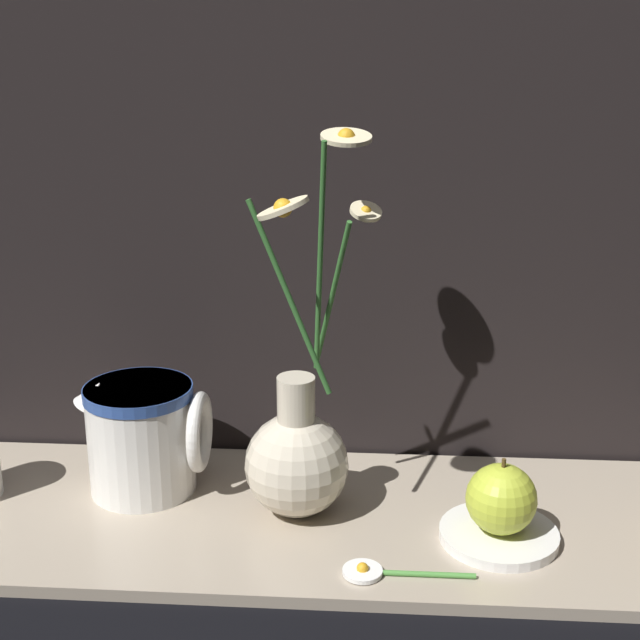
{
  "coord_description": "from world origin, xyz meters",
  "views": [
    {
      "loc": [
        0.04,
        -0.78,
        0.47
      ],
      "look_at": [
        -0.01,
        0.0,
        0.22
      ],
      "focal_mm": 50.0,
      "sensor_mm": 36.0,
      "label": 1
    }
  ],
  "objects": [
    {
      "name": "saucer_plate",
      "position": [
        0.16,
        -0.03,
        0.02
      ],
      "size": [
        0.11,
        0.11,
        0.01
      ],
      "color": "white",
      "rests_on": "shelf"
    },
    {
      "name": "shelf",
      "position": [
        0.0,
        0.0,
        0.01
      ],
      "size": [
        0.89,
        0.28,
        0.01
      ],
      "color": "tan",
      "rests_on": "ground_plane"
    },
    {
      "name": "vase_with_flowers",
      "position": [
        -0.03,
        0.0,
        0.08
      ],
      "size": [
        0.14,
        0.15,
        0.38
      ],
      "color": "beige",
      "rests_on": "shelf"
    },
    {
      "name": "ground_plane",
      "position": [
        0.0,
        0.0,
        0.0
      ],
      "size": [
        6.0,
        6.0,
        0.0
      ],
      "primitive_type": "plane",
      "color": "black"
    },
    {
      "name": "ceramic_pitcher",
      "position": [
        -0.2,
        0.04,
        0.08
      ],
      "size": [
        0.14,
        0.11,
        0.13
      ],
      "color": "white",
      "rests_on": "shelf"
    },
    {
      "name": "loose_daisy",
      "position": [
        0.05,
        -0.1,
        0.02
      ],
      "size": [
        0.12,
        0.04,
        0.01
      ],
      "color": "#4C8E3D",
      "rests_on": "shelf"
    },
    {
      "name": "orange_fruit",
      "position": [
        0.16,
        -0.03,
        0.06
      ],
      "size": [
        0.07,
        0.07,
        0.07
      ],
      "color": "#B7C638",
      "rests_on": "saucer_plate"
    }
  ]
}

